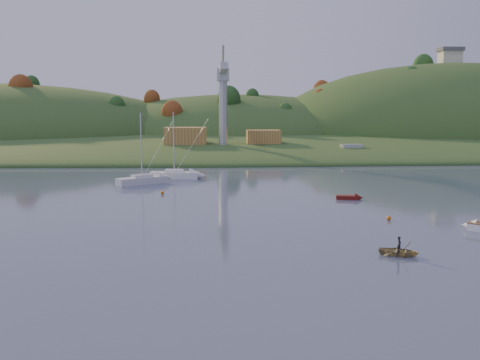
{
  "coord_description": "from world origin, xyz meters",
  "views": [
    {
      "loc": [
        -0.35,
        -20.8,
        12.42
      ],
      "look_at": [
        2.51,
        38.65,
        4.34
      ],
      "focal_mm": 40.0,
      "sensor_mm": 36.0,
      "label": 1
    }
  ],
  "objects_px": {
    "sailboat_far": "(174,174)",
    "canoe": "(399,252)",
    "red_tender": "(353,197)",
    "sailboat_near": "(142,180)"
  },
  "relations": [
    {
      "from": "sailboat_far",
      "to": "canoe",
      "type": "distance_m",
      "value": 55.45
    },
    {
      "from": "canoe",
      "to": "red_tender",
      "type": "xyz_separation_m",
      "value": [
        3.28,
        27.84,
        -0.09
      ]
    },
    {
      "from": "sailboat_far",
      "to": "canoe",
      "type": "height_order",
      "value": "sailboat_far"
    },
    {
      "from": "red_tender",
      "to": "sailboat_near",
      "type": "bearing_deg",
      "value": 163.9
    },
    {
      "from": "canoe",
      "to": "red_tender",
      "type": "height_order",
      "value": "red_tender"
    },
    {
      "from": "red_tender",
      "to": "sailboat_far",
      "type": "bearing_deg",
      "value": 150.44
    },
    {
      "from": "sailboat_far",
      "to": "red_tender",
      "type": "xyz_separation_m",
      "value": [
        25.94,
        -22.76,
        -0.5
      ]
    },
    {
      "from": "sailboat_near",
      "to": "canoe",
      "type": "xyz_separation_m",
      "value": [
        27.44,
        -44.04,
        -0.41
      ]
    },
    {
      "from": "sailboat_far",
      "to": "sailboat_near",
      "type": "bearing_deg",
      "value": -121.43
    },
    {
      "from": "canoe",
      "to": "red_tender",
      "type": "distance_m",
      "value": 28.04
    }
  ]
}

